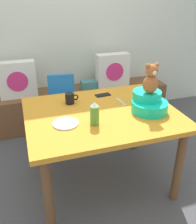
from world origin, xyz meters
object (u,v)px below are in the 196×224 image
Objects in this scene: highchair at (62,101)px; teddy_bear at (151,79)px; dinner_plate_near at (66,123)px; cell_phone at (103,95)px; pillow_floral_right at (113,70)px; infant_seat_teal at (149,103)px; dining_table at (102,122)px; book_stack at (89,85)px; coffee_mug at (70,98)px; ketchup_bottle at (95,114)px; pillow_floral_left at (17,80)px.

highchair is 3.16× the size of teddy_bear.
cell_phone is (0.45, 0.44, -0.00)m from dinner_plate_near.
infant_seat_teal is (-0.19, -1.33, 0.13)m from pillow_floral_right.
dining_table is 8.72× the size of cell_phone.
book_stack is at bearing 176.37° from pillow_floral_right.
dining_table is (-0.57, -1.23, -0.04)m from pillow_floral_right.
coffee_mug is at bearing 130.98° from dining_table.
ketchup_bottle is at bearing 149.65° from cell_phone.
infant_seat_teal is 0.21m from teddy_bear.
pillow_floral_left is 0.35× the size of dining_table.
infant_seat_teal is (0.38, -0.10, 0.17)m from dining_table.
ketchup_bottle reaches higher than infant_seat_teal.
book_stack is at bearing 95.96° from infant_seat_teal.
coffee_mug is (-0.60, 0.34, -0.02)m from infant_seat_teal.
ketchup_bottle is (0.08, -1.00, 0.31)m from highchair.
teddy_bear is at bearing -52.18° from pillow_floral_left.
ketchup_bottle is (-0.69, -1.41, 0.15)m from pillow_floral_right.
coffee_mug is (-0.21, 0.25, 0.15)m from dining_table.
coffee_mug is 0.38m from dinner_plate_near.
dinner_plate_near is 0.63m from cell_phone.
pillow_floral_left and pillow_floral_right have the same top height.
ketchup_bottle is at bearing -115.98° from pillow_floral_right.
dinner_plate_near is at bearing -178.52° from infant_seat_teal.
pillow_floral_right is 3.67× the size of coffee_mug.
ketchup_bottle is (-0.36, -1.43, 0.32)m from book_stack.
book_stack is at bearing 79.12° from dining_table.
highchair is 0.63m from coffee_mug.
highchair is at bearing -42.43° from pillow_floral_left.
pillow_floral_right is 1.62m from dinner_plate_near.
book_stack is 0.16× the size of dining_table.
dining_table is at bearing -114.87° from pillow_floral_right.
dining_table is 0.85m from highchair.
dining_table reaches higher than book_stack.
coffee_mug reaches higher than book_stack.
highchair is 3.95× the size of dinner_plate_near.
teddy_bear is 0.72m from coffee_mug.
pillow_floral_left is at bearing -178.65° from book_stack.
pillow_floral_right is 1.36m from dining_table.
dining_table is at bearing -76.62° from highchair.
teddy_bear is (0.57, -0.91, 0.50)m from highchair.
pillow_floral_left reaches higher than coffee_mug.
coffee_mug is 0.60× the size of dinner_plate_near.
cell_phone is (-0.26, 0.43, -0.27)m from teddy_bear.
dinner_plate_near is at bearing 129.34° from cell_phone.
teddy_bear reaches higher than dining_table.
cell_phone is at bearing 44.52° from dinner_plate_near.
book_stack is 1.45m from teddy_bear.
highchair is 0.62m from cell_phone.
infant_seat_teal is at bearing -98.13° from pillow_floral_right.
teddy_bear reaches higher than infant_seat_teal.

